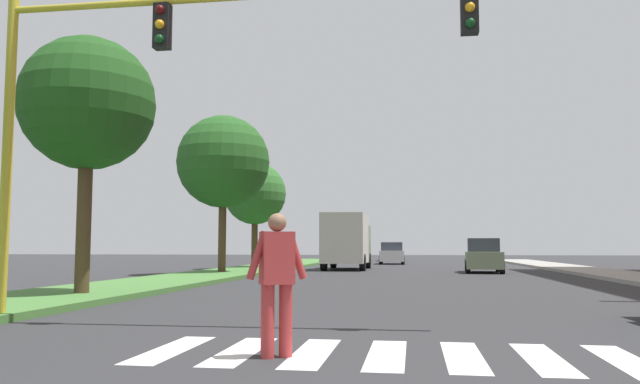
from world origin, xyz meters
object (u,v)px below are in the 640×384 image
at_px(tree_mid, 88,105).
at_px(sedan_far_horizon, 391,252).
at_px(tree_distant, 255,194).
at_px(sedan_midblock, 483,257).
at_px(traffic_light_gantry, 162,67).
at_px(pedestrian_performer, 277,277).
at_px(truck_box_delivery, 347,241).
at_px(sedan_distant, 392,254).
at_px(tree_far, 223,162).

relative_size(tree_mid, sedan_far_horizon, 1.54).
xyz_separation_m(tree_distant, sedan_midblock, (12.52, -2.64, -3.56)).
xyz_separation_m(tree_mid, traffic_light_gantry, (3.91, -4.60, -0.52)).
bearing_deg(tree_mid, sedan_midblock, 56.89).
relative_size(pedestrian_performer, truck_box_delivery, 0.27).
xyz_separation_m(tree_distant, sedan_distant, (7.43, 12.24, -3.59)).
relative_size(tree_far, tree_distant, 1.21).
bearing_deg(tree_distant, sedan_distant, 58.73).
relative_size(tree_distant, sedan_far_horizon, 1.43).
bearing_deg(tree_far, sedan_far_horizon, 77.36).
bearing_deg(sedan_midblock, tree_far, -159.55).
distance_m(tree_far, pedestrian_performer, 22.28).
bearing_deg(sedan_distant, sedan_far_horizon, 92.21).
bearing_deg(tree_mid, traffic_light_gantry, -49.63).
xyz_separation_m(tree_mid, sedan_midblock, (11.65, 17.87, -4.11)).
xyz_separation_m(tree_far, tree_distant, (-0.31, 7.19, -0.88)).
distance_m(sedan_midblock, sedan_distant, 15.73).
height_order(traffic_light_gantry, sedan_far_horizon, traffic_light_gantry).
bearing_deg(tree_far, pedestrian_performer, -70.98).
distance_m(tree_distant, pedestrian_performer, 29.04).
height_order(pedestrian_performer, sedan_midblock, sedan_midblock).
distance_m(pedestrian_performer, truck_box_delivery, 28.35).
height_order(tree_far, tree_distant, tree_far).
height_order(tree_distant, sedan_far_horizon, tree_distant).
distance_m(tree_far, sedan_midblock, 13.76).
height_order(traffic_light_gantry, truck_box_delivery, traffic_light_gantry).
distance_m(sedan_far_horizon, truck_box_delivery, 22.43).
relative_size(sedan_distant, truck_box_delivery, 0.68).
bearing_deg(sedan_distant, sedan_midblock, -71.12).
bearing_deg(traffic_light_gantry, sedan_far_horizon, 87.31).
height_order(pedestrian_performer, sedan_far_horizon, pedestrian_performer).
bearing_deg(tree_distant, pedestrian_performer, -75.06).
height_order(tree_mid, pedestrian_performer, tree_mid).
bearing_deg(traffic_light_gantry, truck_box_delivery, 88.85).
distance_m(tree_distant, traffic_light_gantry, 25.56).
height_order(sedan_midblock, sedan_distant, sedan_midblock).
xyz_separation_m(tree_distant, sedan_far_horizon, (7.03, 22.74, -3.58)).
bearing_deg(pedestrian_performer, tree_far, 109.02).
xyz_separation_m(sedan_midblock, sedan_distant, (-5.09, 14.88, -0.03)).
xyz_separation_m(sedan_distant, sedan_far_horizon, (-0.41, 10.50, 0.02)).
relative_size(tree_distant, truck_box_delivery, 0.97).
bearing_deg(truck_box_delivery, sedan_far_horizon, 85.56).
bearing_deg(pedestrian_performer, truck_box_delivery, 94.34).
height_order(pedestrian_performer, sedan_distant, pedestrian_performer).
xyz_separation_m(traffic_light_gantry, sedan_distant, (2.65, 37.35, -3.63)).
bearing_deg(truck_box_delivery, sedan_midblock, -22.81).
relative_size(sedan_midblock, sedan_distant, 0.98).
relative_size(traffic_light_gantry, truck_box_delivery, 1.54).
bearing_deg(tree_distant, tree_far, -87.52).
bearing_deg(tree_mid, sedan_distant, 78.66).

